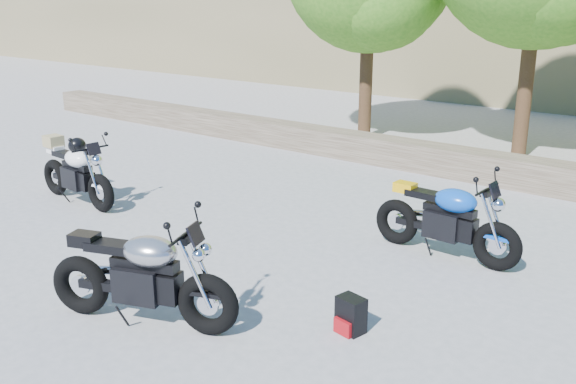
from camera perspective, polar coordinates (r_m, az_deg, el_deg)
The scene contains 6 objects.
ground at distance 7.48m, azimuth -5.98°, elevation -7.00°, with size 90.00×90.00×0.00m, color gray.
stone_wall at distance 11.76m, azimuth 12.86°, elevation 2.90°, with size 22.00×0.55×0.50m, color #4E4234.
silver_bike at distance 6.27m, azimuth -12.81°, elevation -7.40°, with size 1.91×0.89×1.00m.
white_bike at distance 10.21m, azimuth -18.36°, elevation 1.82°, with size 1.87×0.59×1.03m.
blue_bike at distance 7.91m, azimuth 13.91°, elevation -2.44°, with size 1.90×0.60×0.95m.
backpack at distance 6.14m, azimuth 5.57°, elevation -10.85°, with size 0.29×0.26×0.35m.
Camera 1 is at (4.79, -4.87, 3.03)m, focal length 40.00 mm.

